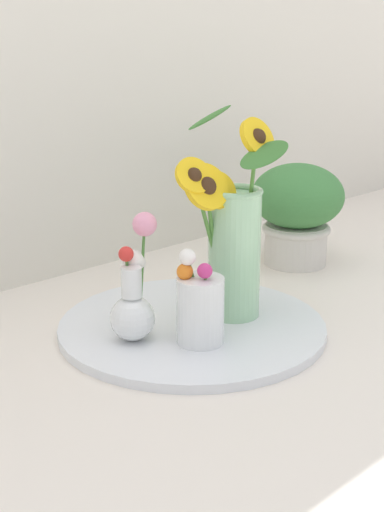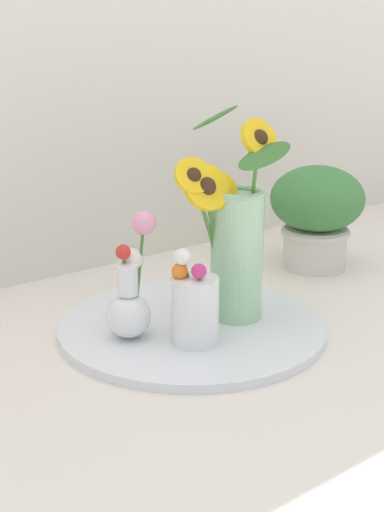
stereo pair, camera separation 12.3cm
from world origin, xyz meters
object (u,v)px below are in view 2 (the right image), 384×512
serving_tray (192,327)px  vase_bulb_right (131,294)px  potted_plant (317,211)px  mason_jar_sunflowers (235,240)px  vase_small_center (194,307)px

serving_tray → vase_bulb_right: size_ratio=2.28×
vase_bulb_right → potted_plant: 0.56m
mason_jar_sunflowers → vase_small_center: mason_jar_sunflowers is taller
serving_tray → potted_plant: bearing=14.6°
mason_jar_sunflowers → vase_bulb_right: mason_jar_sunflowers is taller
mason_jar_sunflowers → vase_bulb_right: (-0.19, 0.05, -0.07)m
vase_small_center → mason_jar_sunflowers: bearing=19.2°
vase_small_center → serving_tray: bearing=54.7°
serving_tray → vase_small_center: (-0.05, -0.07, 0.07)m
serving_tray → vase_bulb_right: vase_bulb_right is taller
serving_tray → potted_plant: 0.47m
serving_tray → vase_bulb_right: bearing=168.9°
potted_plant → mason_jar_sunflowers: bearing=-159.1°
mason_jar_sunflowers → potted_plant: 0.39m
vase_bulb_right → serving_tray: bearing=-11.1°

